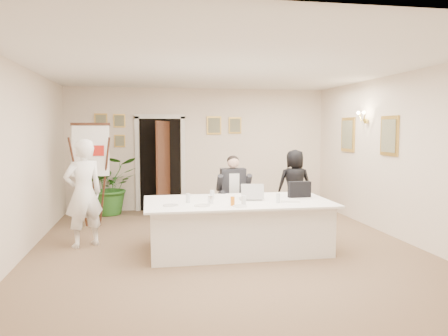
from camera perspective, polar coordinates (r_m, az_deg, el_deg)
name	(u,v)px	position (r m, az deg, el deg)	size (l,w,h in m)	color
floor	(226,248)	(6.98, 0.24, -10.41)	(7.00, 7.00, 0.00)	brown
ceiling	(226,68)	(6.79, 0.25, 12.99)	(6.00, 7.00, 0.02)	white
wall_back	(199,149)	(10.20, -3.27, 2.49)	(6.00, 0.10, 2.80)	white
wall_front	(308,192)	(3.38, 10.92, -3.04)	(6.00, 0.10, 2.80)	white
wall_left	(19,162)	(6.88, -25.19, 0.71)	(0.10, 7.00, 2.80)	white
wall_right	(403,157)	(7.85, 22.33, 1.31)	(0.10, 7.00, 2.80)	white
doorway	(161,165)	(9.98, -8.18, 0.33)	(1.14, 0.86, 2.20)	black
pictures_back_wall	(164,130)	(10.10, -7.80, 4.98)	(3.40, 0.06, 0.80)	gold
pictures_right_wall	(366,135)	(8.86, 18.08, 4.10)	(0.06, 2.20, 0.80)	gold
wall_sconce	(363,117)	(8.83, 17.74, 6.38)	(0.20, 0.30, 0.24)	gold
conference_table	(237,225)	(6.78, 1.76, -7.46)	(2.82, 1.50, 0.78)	white
seated_man	(233,194)	(7.86, 1.25, -3.39)	(0.61, 0.65, 1.41)	black
flip_chart	(92,180)	(8.64, -16.84, -1.56)	(0.67, 0.43, 1.94)	#3B1F12
standing_man	(84,193)	(7.26, -17.88, -3.15)	(0.63, 0.41, 1.71)	white
standing_woman	(295,184)	(9.15, 9.20, -2.13)	(0.71, 0.46, 1.45)	black
potted_palm	(110,186)	(9.86, -14.62, -2.24)	(1.14, 0.99, 1.27)	#2A6521
laptop	(251,190)	(6.82, 3.49, -2.94)	(0.35, 0.37, 0.28)	#B7BABC
laptop_bag	(299,189)	(7.11, 9.82, -2.77)	(0.36, 0.10, 0.26)	black
paper_stack	(290,201)	(6.70, 8.64, -4.23)	(0.27, 0.19, 0.03)	white
plate_left	(171,205)	(6.30, -6.97, -4.86)	(0.22, 0.22, 0.01)	white
plate_mid	(202,205)	(6.25, -2.88, -4.91)	(0.23, 0.23, 0.01)	white
plate_near	(240,206)	(6.20, 2.08, -5.00)	(0.20, 0.20, 0.01)	white
glass_a	(188,198)	(6.52, -4.73, -3.95)	(0.07, 0.07, 0.14)	silver
glass_b	(244,200)	(6.31, 2.59, -4.24)	(0.07, 0.07, 0.14)	silver
glass_c	(278,198)	(6.55, 7.08, -3.93)	(0.06, 0.06, 0.14)	silver
glass_d	(212,195)	(6.85, -1.54, -3.49)	(0.07, 0.07, 0.14)	silver
oj_glass	(233,201)	(6.27, 1.13, -4.35)	(0.06, 0.06, 0.13)	orange
steel_jug	(211,200)	(6.41, -1.76, -4.22)	(0.08, 0.08, 0.11)	silver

